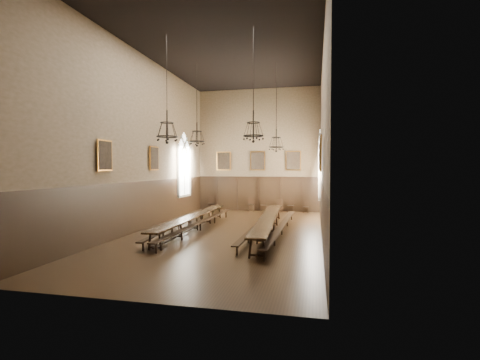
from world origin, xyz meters
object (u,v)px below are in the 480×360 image
(chair_3, at_px, (251,207))
(table_left, at_px, (193,223))
(chair_4, at_px, (264,208))
(chandelier_back_left, at_px, (197,136))
(chandelier_front_left, at_px, (167,130))
(table_right, at_px, (268,225))
(chandelier_back_right, at_px, (276,141))
(bench_right_outer, at_px, (282,228))
(chair_0, at_px, (211,206))
(bench_right_inner, at_px, (257,228))
(chair_7, at_px, (306,209))
(chair_6, at_px, (291,208))
(bench_left_outer, at_px, (179,226))
(chair_5, at_px, (279,208))
(chandelier_front_right, at_px, (253,128))
(bench_left_inner, at_px, (200,225))

(chair_3, bearing_deg, table_left, -107.48)
(chair_4, bearing_deg, chair_3, -173.09)
(chair_4, distance_m, chandelier_back_left, 8.49)
(chandelier_front_left, bearing_deg, table_right, 30.07)
(table_right, bearing_deg, chandelier_back_right, 88.52)
(table_left, bearing_deg, chair_4, 74.11)
(bench_right_outer, height_order, chair_0, chair_0)
(table_right, height_order, chandelier_back_right, chandelier_back_right)
(bench_right_outer, height_order, chandelier_front_left, chandelier_front_left)
(table_right, xyz_separation_m, bench_right_inner, (-0.54, -0.15, -0.15))
(chair_0, bearing_deg, chandelier_back_right, -57.33)
(bench_right_outer, xyz_separation_m, chandelier_back_right, (-0.60, 2.86, 4.37))
(chair_4, distance_m, chandelier_front_left, 12.00)
(chair_7, bearing_deg, bench_right_outer, -88.10)
(bench_right_inner, height_order, chair_6, chair_6)
(chair_3, bearing_deg, chandelier_back_left, -113.73)
(chair_0, bearing_deg, bench_right_inner, -71.65)
(bench_right_inner, xyz_separation_m, chair_4, (-0.95, 8.52, 0.02))
(bench_right_outer, bearing_deg, chandelier_back_right, 101.86)
(table_left, height_order, bench_right_outer, table_left)
(bench_left_outer, relative_size, chair_3, 8.68)
(chair_3, distance_m, chair_4, 0.91)
(table_left, height_order, chandelier_front_left, chandelier_front_left)
(table_left, relative_size, chair_5, 10.86)
(chandelier_front_right, bearing_deg, chair_5, 90.25)
(chair_6, height_order, chandelier_front_left, chandelier_front_left)
(table_right, bearing_deg, chandelier_front_left, -149.93)
(bench_left_outer, xyz_separation_m, chandelier_back_left, (0.18, 2.28, 4.70))
(bench_left_outer, height_order, chair_4, chair_4)
(chair_7, relative_size, chandelier_back_left, 0.19)
(table_right, relative_size, bench_left_inner, 1.02)
(table_right, bearing_deg, chandelier_back_left, 156.59)
(chair_4, bearing_deg, table_right, -78.56)
(table_left, bearing_deg, chandelier_front_right, -34.75)
(chair_5, bearing_deg, chair_7, 7.79)
(chair_6, bearing_deg, chair_3, -178.09)
(table_left, relative_size, chair_3, 9.43)
(bench_right_inner, distance_m, chandelier_front_left, 6.25)
(chandelier_front_left, bearing_deg, table_left, 83.14)
(bench_left_inner, xyz_separation_m, chair_3, (1.07, 8.28, 0.01))
(chair_0, bearing_deg, chair_3, -12.16)
(chair_3, xyz_separation_m, chair_7, (3.95, -0.02, -0.05))
(bench_left_inner, xyz_separation_m, chair_7, (5.02, 8.27, -0.04))
(chandelier_back_right, height_order, chandelier_front_left, same)
(chandelier_front_left, height_order, chandelier_front_right, same)
(bench_right_inner, relative_size, chandelier_front_left, 2.02)
(bench_right_outer, relative_size, chandelier_back_right, 2.20)
(bench_left_outer, distance_m, bench_right_inner, 3.93)
(chair_7, distance_m, chandelier_back_right, 7.27)
(chair_5, bearing_deg, bench_left_outer, -107.30)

